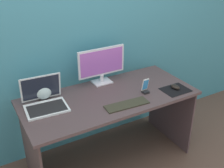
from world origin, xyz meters
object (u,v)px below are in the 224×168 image
at_px(keyboard_external, 127,105).
at_px(phone_in_dock, 145,88).
at_px(fishbowl, 43,91).
at_px(mouse, 175,87).
at_px(laptop, 45,101).
at_px(monitor, 102,64).

distance_m(keyboard_external, phone_in_dock, 0.28).
xyz_separation_m(fishbowl, mouse, (1.12, -0.44, -0.05)).
height_order(laptop, fishbowl, laptop).
height_order(laptop, phone_in_dock, laptop).
bearing_deg(laptop, monitor, 14.66).
distance_m(fishbowl, phone_in_dock, 0.91).
xyz_separation_m(monitor, phone_in_dock, (0.25, -0.38, -0.14)).
distance_m(monitor, mouse, 0.72).
relative_size(monitor, laptop, 1.34).
xyz_separation_m(monitor, keyboard_external, (-0.01, -0.48, -0.19)).
xyz_separation_m(monitor, laptop, (-0.62, -0.16, -0.14)).
distance_m(keyboard_external, mouse, 0.55).
relative_size(monitor, phone_in_dock, 3.45).
relative_size(laptop, fishbowl, 2.43).
bearing_deg(mouse, phone_in_dock, 158.86).
bearing_deg(phone_in_dock, monitor, 123.04).
bearing_deg(keyboard_external, phone_in_dock, 25.14).
height_order(monitor, mouse, monitor).
height_order(fishbowl, keyboard_external, fishbowl).
bearing_deg(keyboard_external, fishbowl, 145.09).
bearing_deg(fishbowl, mouse, -21.22).
relative_size(fishbowl, keyboard_external, 0.38).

